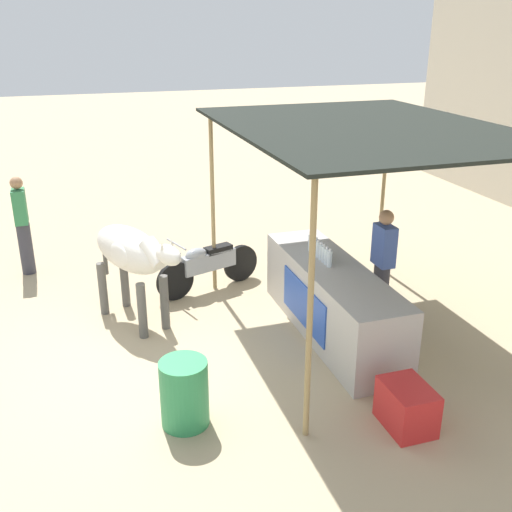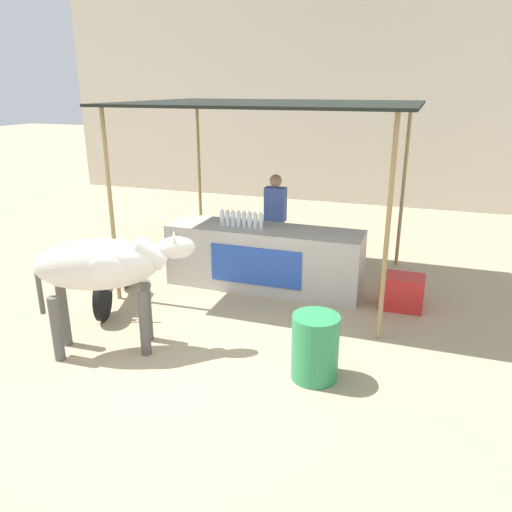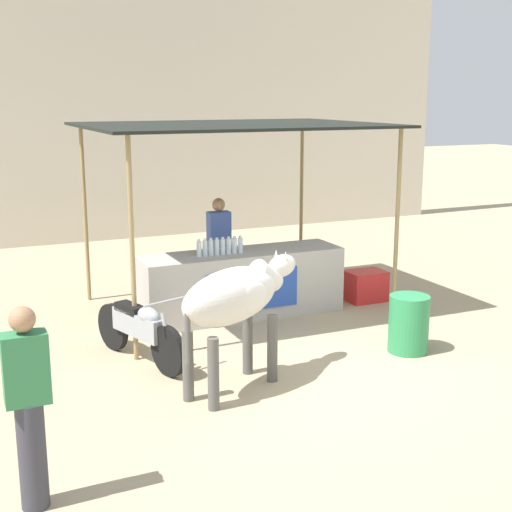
{
  "view_description": "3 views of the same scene",
  "coord_description": "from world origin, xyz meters",
  "px_view_note": "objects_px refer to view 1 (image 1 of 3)",
  "views": [
    {
      "loc": [
        6.53,
        -0.97,
        3.96
      ],
      "look_at": [
        -0.45,
        1.28,
        1.06
      ],
      "focal_mm": 42.0,
      "sensor_mm": 36.0,
      "label": 1
    },
    {
      "loc": [
        2.28,
        -4.72,
        3.0
      ],
      "look_at": [
        0.12,
        1.48,
        0.76
      ],
      "focal_mm": 35.0,
      "sensor_mm": 36.0,
      "label": 2
    },
    {
      "loc": [
        -3.93,
        -7.09,
        3.18
      ],
      "look_at": [
        -0.31,
        0.98,
        1.18
      ],
      "focal_mm": 50.0,
      "sensor_mm": 36.0,
      "label": 3
    }
  ],
  "objects_px": {
    "stall_counter": "(332,301)",
    "cooler_box": "(407,407)",
    "vendor_behind_counter": "(382,267)",
    "cow": "(132,254)",
    "water_barrel": "(184,393)",
    "passerby_on_street": "(23,225)",
    "motorcycle_parked": "(208,264)"
  },
  "relations": [
    {
      "from": "stall_counter",
      "to": "cooler_box",
      "type": "height_order",
      "value": "stall_counter"
    },
    {
      "from": "vendor_behind_counter",
      "to": "cow",
      "type": "relative_size",
      "value": 0.92
    },
    {
      "from": "vendor_behind_counter",
      "to": "water_barrel",
      "type": "height_order",
      "value": "vendor_behind_counter"
    },
    {
      "from": "stall_counter",
      "to": "passerby_on_street",
      "type": "height_order",
      "value": "passerby_on_street"
    },
    {
      "from": "vendor_behind_counter",
      "to": "stall_counter",
      "type": "bearing_deg",
      "value": -85.89
    },
    {
      "from": "cooler_box",
      "to": "water_barrel",
      "type": "bearing_deg",
      "value": -109.29
    },
    {
      "from": "stall_counter",
      "to": "motorcycle_parked",
      "type": "height_order",
      "value": "stall_counter"
    },
    {
      "from": "cow",
      "to": "motorcycle_parked",
      "type": "relative_size",
      "value": 1.03
    },
    {
      "from": "cow",
      "to": "motorcycle_parked",
      "type": "xyz_separation_m",
      "value": [
        -0.75,
        1.21,
        -0.61
      ]
    },
    {
      "from": "stall_counter",
      "to": "passerby_on_street",
      "type": "bearing_deg",
      "value": -131.06
    },
    {
      "from": "vendor_behind_counter",
      "to": "passerby_on_street",
      "type": "relative_size",
      "value": 1.0
    },
    {
      "from": "vendor_behind_counter",
      "to": "motorcycle_parked",
      "type": "distance_m",
      "value": 2.73
    },
    {
      "from": "stall_counter",
      "to": "cow",
      "type": "height_order",
      "value": "cow"
    },
    {
      "from": "vendor_behind_counter",
      "to": "cooler_box",
      "type": "xyz_separation_m",
      "value": [
        2.14,
        -0.85,
        -0.61
      ]
    },
    {
      "from": "water_barrel",
      "to": "passerby_on_street",
      "type": "bearing_deg",
      "value": -160.54
    },
    {
      "from": "stall_counter",
      "to": "cow",
      "type": "xyz_separation_m",
      "value": [
        -1.11,
        -2.46,
        0.55
      ]
    },
    {
      "from": "cow",
      "to": "motorcycle_parked",
      "type": "height_order",
      "value": "cow"
    },
    {
      "from": "stall_counter",
      "to": "water_barrel",
      "type": "bearing_deg",
      "value": -59.71
    },
    {
      "from": "stall_counter",
      "to": "motorcycle_parked",
      "type": "relative_size",
      "value": 1.73
    },
    {
      "from": "water_barrel",
      "to": "cooler_box",
      "type": "bearing_deg",
      "value": 70.71
    },
    {
      "from": "motorcycle_parked",
      "to": "passerby_on_street",
      "type": "xyz_separation_m",
      "value": [
        -1.58,
        -2.7,
        0.42
      ]
    },
    {
      "from": "water_barrel",
      "to": "motorcycle_parked",
      "type": "xyz_separation_m",
      "value": [
        -3.19,
        1.02,
        0.06
      ]
    },
    {
      "from": "motorcycle_parked",
      "to": "cow",
      "type": "bearing_deg",
      "value": -58.16
    },
    {
      "from": "cow",
      "to": "passerby_on_street",
      "type": "xyz_separation_m",
      "value": [
        -2.34,
        -1.49,
        -0.18
      ]
    },
    {
      "from": "passerby_on_street",
      "to": "vendor_behind_counter",
      "type": "bearing_deg",
      "value": 54.23
    },
    {
      "from": "water_barrel",
      "to": "cow",
      "type": "height_order",
      "value": "cow"
    },
    {
      "from": "stall_counter",
      "to": "cow",
      "type": "bearing_deg",
      "value": -114.28
    },
    {
      "from": "water_barrel",
      "to": "cow",
      "type": "xyz_separation_m",
      "value": [
        -2.44,
        -0.19,
        0.67
      ]
    },
    {
      "from": "cooler_box",
      "to": "passerby_on_street",
      "type": "relative_size",
      "value": 0.36
    },
    {
      "from": "cooler_box",
      "to": "motorcycle_parked",
      "type": "xyz_separation_m",
      "value": [
        -3.95,
        -1.15,
        0.19
      ]
    },
    {
      "from": "stall_counter",
      "to": "vendor_behind_counter",
      "type": "relative_size",
      "value": 1.82
    },
    {
      "from": "water_barrel",
      "to": "cow",
      "type": "distance_m",
      "value": 2.53
    }
  ]
}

